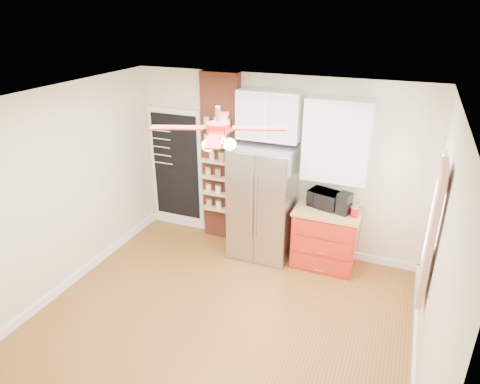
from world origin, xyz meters
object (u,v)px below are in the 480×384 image
at_px(pantry_jar_oats, 212,156).
at_px(red_cabinet, 326,237).
at_px(toaster_oven, 324,199).
at_px(ceiling_fan, 218,128).
at_px(fridge, 263,202).
at_px(coffee_maker, 344,204).
at_px(canister_left, 354,212).

bearing_deg(pantry_jar_oats, red_cabinet, -3.09).
bearing_deg(red_cabinet, toaster_oven, 133.59).
distance_m(red_cabinet, ceiling_fan, 2.75).
height_order(fridge, pantry_jar_oats, fridge).
xyz_separation_m(red_cabinet, toaster_oven, (-0.08, 0.09, 0.57)).
relative_size(ceiling_fan, coffee_maker, 4.58).
relative_size(toaster_oven, pantry_jar_oats, 3.06).
relative_size(fridge, ceiling_fan, 1.25).
height_order(coffee_maker, canister_left, coffee_maker).
height_order(toaster_oven, coffee_maker, coffee_maker).
distance_m(red_cabinet, coffee_maker, 0.64).
distance_m(coffee_maker, pantry_jar_oats, 2.13).
distance_m(ceiling_fan, canister_left, 2.53).
distance_m(ceiling_fan, toaster_oven, 2.41).
xyz_separation_m(toaster_oven, canister_left, (0.45, -0.16, -0.06)).
height_order(red_cabinet, canister_left, canister_left).
xyz_separation_m(red_cabinet, ceiling_fan, (-0.92, -1.68, 1.97)).
bearing_deg(toaster_oven, canister_left, -3.41).
distance_m(fridge, pantry_jar_oats, 1.07).
xyz_separation_m(toaster_oven, pantry_jar_oats, (-1.78, 0.01, 0.42)).
xyz_separation_m(toaster_oven, coffee_maker, (0.30, -0.12, 0.03)).
height_order(red_cabinet, coffee_maker, coffee_maker).
bearing_deg(fridge, toaster_oven, 8.86).
height_order(canister_left, pantry_jar_oats, pantry_jar_oats).
relative_size(fridge, canister_left, 13.24).
bearing_deg(coffee_maker, ceiling_fan, -107.68).
bearing_deg(coffee_maker, toaster_oven, 175.49).
relative_size(red_cabinet, pantry_jar_oats, 6.54).
bearing_deg(fridge, coffee_maker, 0.97).
xyz_separation_m(red_cabinet, canister_left, (0.37, -0.07, 0.51)).
relative_size(ceiling_fan, toaster_oven, 3.18).
xyz_separation_m(fridge, red_cabinet, (0.97, 0.05, -0.42)).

